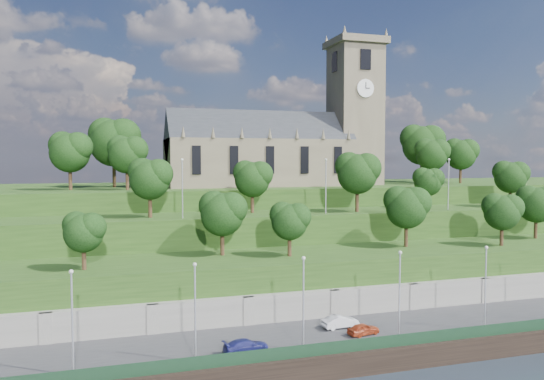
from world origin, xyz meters
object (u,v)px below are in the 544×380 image
object	(u,v)px
church	(286,143)
car_right	(246,346)
car_left	(363,329)
car_middle	(340,322)

from	to	relation	value
church	car_right	size ratio (longest dim) A/B	9.11
car_left	car_middle	xyz separation A→B (m)	(-1.32, 2.76, 0.07)
church	car_middle	size ratio (longest dim) A/B	9.80
car_left	car_middle	distance (m)	3.06
church	car_right	distance (m)	50.37
car_middle	car_right	world-z (taller)	car_middle
church	car_left	distance (m)	46.19
car_left	car_right	world-z (taller)	car_right
church	car_middle	distance (m)	43.89
car_left	car_right	xyz separation A→B (m)	(-12.50, -1.32, 0.04)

